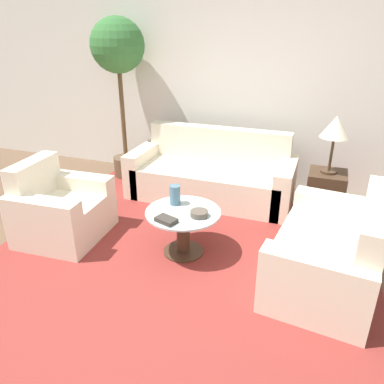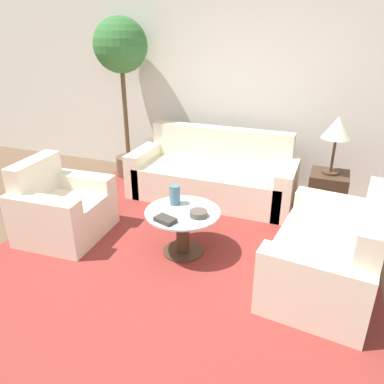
{
  "view_description": "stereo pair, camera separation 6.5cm",
  "coord_description": "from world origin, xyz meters",
  "views": [
    {
      "loc": [
        1.28,
        -2.1,
        2.08
      ],
      "look_at": [
        0.13,
        1.08,
        0.55
      ],
      "focal_mm": 35.0,
      "sensor_mm": 36.0,
      "label": 1
    },
    {
      "loc": [
        1.34,
        -2.08,
        2.08
      ],
      "look_at": [
        0.13,
        1.08,
        0.55
      ],
      "focal_mm": 35.0,
      "sensor_mm": 36.0,
      "label": 2
    }
  ],
  "objects": [
    {
      "name": "ground_plane",
      "position": [
        0.0,
        0.0,
        0.0
      ],
      "size": [
        14.0,
        14.0,
        0.0
      ],
      "primitive_type": "plane",
      "color": "brown"
    },
    {
      "name": "wall_back",
      "position": [
        0.0,
        2.91,
        1.3
      ],
      "size": [
        10.0,
        0.06,
        2.6
      ],
      "color": "white",
      "rests_on": "ground_plane"
    },
    {
      "name": "rug",
      "position": [
        0.13,
        0.83,
        0.0
      ],
      "size": [
        3.62,
        3.62,
        0.01
      ],
      "color": "maroon",
      "rests_on": "ground_plane"
    },
    {
      "name": "sofa_main",
      "position": [
        -0.0,
        2.22,
        0.28
      ],
      "size": [
        2.07,
        0.85,
        0.85
      ],
      "color": "beige",
      "rests_on": "ground_plane"
    },
    {
      "name": "armchair",
      "position": [
        -1.22,
        0.71,
        0.28
      ],
      "size": [
        0.83,
        0.9,
        0.82
      ],
      "rotation": [
        0.0,
        0.0,
        1.63
      ],
      "color": "beige",
      "rests_on": "ground_plane"
    },
    {
      "name": "loveseat",
      "position": [
        1.51,
        0.84,
        0.28
      ],
      "size": [
        0.96,
        1.45,
        0.83
      ],
      "rotation": [
        0.0,
        0.0,
        -1.69
      ],
      "color": "beige",
      "rests_on": "ground_plane"
    },
    {
      "name": "coffee_table",
      "position": [
        0.13,
        0.83,
        0.29
      ],
      "size": [
        0.72,
        0.72,
        0.46
      ],
      "color": "#422D1E",
      "rests_on": "ground_plane"
    },
    {
      "name": "side_table",
      "position": [
        1.39,
        2.11,
        0.28
      ],
      "size": [
        0.41,
        0.41,
        0.55
      ],
      "color": "#422D1E",
      "rests_on": "ground_plane"
    },
    {
      "name": "table_lamp",
      "position": [
        1.39,
        2.11,
        1.05
      ],
      "size": [
        0.31,
        0.31,
        0.64
      ],
      "color": "#422D1E",
      "rests_on": "side_table"
    },
    {
      "name": "potted_plant",
      "position": [
        -1.4,
        2.47,
        1.65
      ],
      "size": [
        0.71,
        0.71,
        2.17
      ],
      "color": "brown",
      "rests_on": "ground_plane"
    },
    {
      "name": "vase",
      "position": [
        0.0,
        0.95,
        0.55
      ],
      "size": [
        0.11,
        0.11,
        0.2
      ],
      "color": "slate",
      "rests_on": "coffee_table"
    },
    {
      "name": "bowl",
      "position": [
        0.3,
        0.79,
        0.48
      ],
      "size": [
        0.17,
        0.17,
        0.05
      ],
      "color": "brown",
      "rests_on": "coffee_table"
    },
    {
      "name": "book_stack",
      "position": [
        0.06,
        0.59,
        0.48
      ],
      "size": [
        0.22,
        0.17,
        0.04
      ],
      "rotation": [
        0.0,
        0.0,
        -0.33
      ],
      "color": "#38332D",
      "rests_on": "coffee_table"
    }
  ]
}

